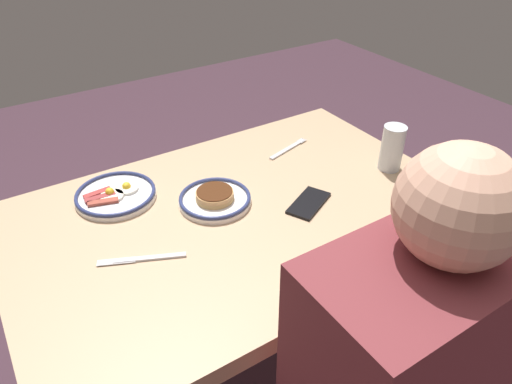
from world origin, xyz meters
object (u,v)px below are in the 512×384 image
Objects in this scene: butter_knife at (142,259)px; plate_near_main at (116,195)px; drinking_glass at (392,150)px; fork_near at (288,149)px; plate_center_pancakes at (215,198)px; cell_phone at (309,203)px.

plate_near_main is at bearing -96.64° from butter_knife.
drinking_glass is (-0.77, 0.30, 0.05)m from plate_near_main.
butter_knife is at bearing 22.26° from fork_near.
drinking_glass reaches higher than plate_center_pancakes.
drinking_glass is 0.81× the size of fork_near.
plate_near_main is 1.56× the size of cell_phone.
drinking_glass is at bearing 158.94° from plate_near_main.
butter_knife is (0.80, -0.01, -0.06)m from drinking_glass.
plate_near_main is 1.28× the size of fork_near.
plate_near_main is 1.14× the size of butter_knife.
fork_near is (-0.58, 0.03, -0.01)m from plate_near_main.
plate_center_pancakes is at bearing 21.46° from fork_near.
plate_center_pancakes reaches higher than plate_near_main.
cell_phone reaches higher than fork_near.
cell_phone is (0.33, 0.02, -0.06)m from drinking_glass.
plate_near_main is at bearing -3.24° from fork_near.
fork_near is 0.66m from butter_knife.
drinking_glass is (-0.55, 0.13, 0.05)m from plate_center_pancakes.
fork_near is at bearing 176.76° from plate_near_main.
cell_phone is 0.31m from fork_near.
butter_knife is at bearing 23.33° from plate_center_pancakes.
plate_near_main reaches higher than butter_knife.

